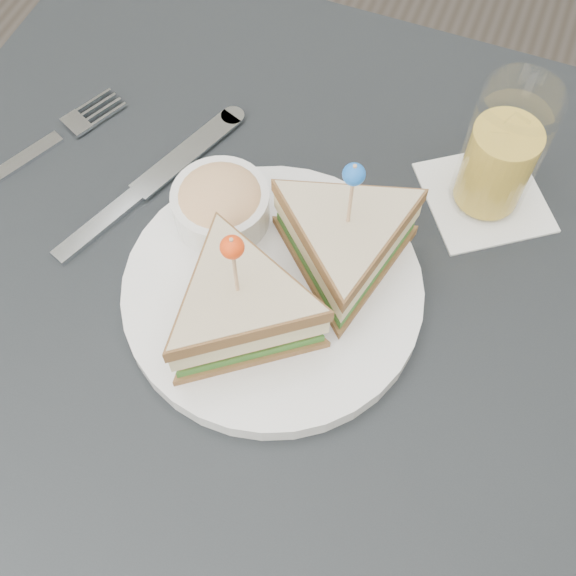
% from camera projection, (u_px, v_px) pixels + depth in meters
% --- Properties ---
extents(ground_plane, '(3.50, 3.50, 0.00)m').
position_uv_depth(ground_plane, '(281.00, 509.00, 1.28)').
color(ground_plane, '#3F3833').
extents(table, '(0.80, 0.80, 0.75)m').
position_uv_depth(table, '(274.00, 357.00, 0.69)').
color(table, black).
rests_on(table, ground).
extents(plate_meal, '(0.30, 0.29, 0.15)m').
position_uv_depth(plate_meal, '(281.00, 271.00, 0.60)').
color(plate_meal, white).
rests_on(plate_meal, table).
extents(cutlery_fork, '(0.11, 0.20, 0.01)m').
position_uv_depth(cutlery_fork, '(42.00, 147.00, 0.71)').
color(cutlery_fork, silver).
rests_on(cutlery_fork, table).
extents(cutlery_knife, '(0.10, 0.23, 0.01)m').
position_uv_depth(cutlery_knife, '(146.00, 187.00, 0.69)').
color(cutlery_knife, silver).
rests_on(cutlery_knife, table).
extents(drink_set, '(0.15, 0.15, 0.14)m').
position_uv_depth(drink_set, '(500.00, 157.00, 0.63)').
color(drink_set, white).
rests_on(drink_set, table).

